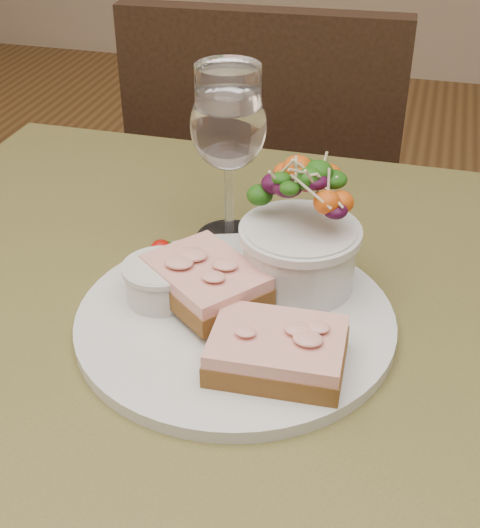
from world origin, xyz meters
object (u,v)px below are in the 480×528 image
(cafe_table, at_px, (216,419))
(ramekin, at_px, (160,280))
(sandwich_front, at_px, (277,350))
(chair_far, at_px, (272,297))
(wine_glass, at_px, (228,131))
(dinner_plate, at_px, (235,320))
(sandwich_back, at_px, (205,281))
(salad_bowl, at_px, (300,229))

(cafe_table, height_order, ramekin, ramekin)
(sandwich_front, bearing_deg, ramekin, 150.09)
(chair_far, height_order, wine_glass, wine_glass)
(dinner_plate, height_order, wine_glass, wine_glass)
(sandwich_front, bearing_deg, sandwich_back, 137.27)
(chair_far, xyz_separation_m, dinner_plate, (0.11, -0.68, 0.46))
(cafe_table, relative_size, wine_glass, 4.57)
(dinner_plate, xyz_separation_m, sandwich_back, (-0.03, 0.01, 0.03))
(salad_bowl, bearing_deg, dinner_plate, -124.53)
(wine_glass, bearing_deg, ramekin, -100.92)
(chair_far, distance_m, salad_bowl, 0.82)
(sandwich_front, xyz_separation_m, salad_bowl, (-0.01, 0.12, 0.04))
(sandwich_back, xyz_separation_m, salad_bowl, (0.08, 0.05, 0.04))
(cafe_table, distance_m, sandwich_front, 0.15)
(sandwich_front, xyz_separation_m, wine_glass, (-0.10, 0.20, 0.10))
(salad_bowl, bearing_deg, chair_far, 104.15)
(sandwich_back, xyz_separation_m, ramekin, (-0.04, -0.01, -0.00))
(sandwich_back, bearing_deg, sandwich_front, -1.81)
(sandwich_back, bearing_deg, dinner_plate, 15.75)
(cafe_table, relative_size, chair_far, 0.89)
(chair_far, relative_size, salad_bowl, 7.09)
(sandwich_front, relative_size, salad_bowl, 0.88)
(dinner_plate, xyz_separation_m, ramekin, (-0.07, 0.01, 0.03))
(salad_bowl, bearing_deg, ramekin, -154.37)
(cafe_table, height_order, sandwich_front, sandwich_front)
(salad_bowl, xyz_separation_m, wine_glass, (-0.09, 0.08, 0.05))
(dinner_plate, bearing_deg, chair_far, 99.30)
(ramekin, distance_m, salad_bowl, 0.14)
(cafe_table, distance_m, chair_far, 0.79)
(chair_far, xyz_separation_m, sandwich_front, (0.16, -0.73, 0.48))
(dinner_plate, bearing_deg, sandwich_front, -47.98)
(chair_far, height_order, sandwich_front, chair_far)
(ramekin, bearing_deg, chair_far, 93.26)
(dinner_plate, height_order, sandwich_front, sandwich_front)
(cafe_table, bearing_deg, wine_glass, 101.16)
(dinner_plate, xyz_separation_m, salad_bowl, (0.04, 0.06, 0.07))
(sandwich_front, distance_m, wine_glass, 0.24)
(dinner_plate, relative_size, sandwich_front, 2.56)
(sandwich_front, bearing_deg, dinner_plate, 129.47)
(chair_far, bearing_deg, ramekin, 89.85)
(sandwich_back, bearing_deg, ramekin, -134.34)
(ramekin, bearing_deg, dinner_plate, -6.08)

